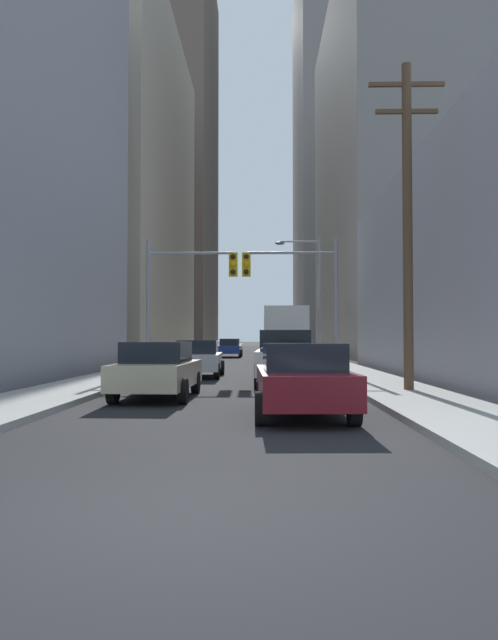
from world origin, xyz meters
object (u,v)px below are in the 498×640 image
object	(u,v)px
sedan_maroon	(302,379)
traffic_signal_near_left	(187,283)
traffic_signal_near_right	(295,283)
sedan_silver	(198,358)
sedan_blue	(230,348)
sedan_beige	(158,370)
city_bus	(286,333)
pickup_truck_white	(286,357)

from	to	relation	value
sedan_maroon	traffic_signal_near_left	world-z (taller)	traffic_signal_near_left
sedan_maroon	traffic_signal_near_right	xyz separation A→B (m)	(0.63, 13.38, 3.29)
sedan_maroon	sedan_silver	world-z (taller)	same
traffic_signal_near_right	traffic_signal_near_left	bearing A→B (deg)	-180.00
sedan_maroon	sedan_blue	distance (m)	35.48
traffic_signal_near_left	sedan_beige	bearing A→B (deg)	-87.04
traffic_signal_near_left	traffic_signal_near_right	xyz separation A→B (m)	(4.79, 0.00, 0.01)
traffic_signal_near_left	sedan_silver	bearing A→B (deg)	-68.40
sedan_beige	sedan_silver	world-z (taller)	same
sedan_blue	traffic_signal_near_right	bearing A→B (deg)	-79.48
sedan_silver	traffic_signal_near_right	size ratio (longest dim) A/B	0.71
sedan_silver	sedan_beige	bearing A→B (deg)	-91.28
traffic_signal_near_left	traffic_signal_near_right	size ratio (longest dim) A/B	1.00
city_bus	sedan_silver	distance (m)	14.43
pickup_truck_white	sedan_beige	distance (m)	5.99
pickup_truck_white	traffic_signal_near_right	world-z (taller)	traffic_signal_near_right
pickup_truck_white	sedan_maroon	bearing A→B (deg)	-90.07
city_bus	sedan_beige	bearing A→B (deg)	-101.29
city_bus	pickup_truck_white	world-z (taller)	city_bus
city_bus	sedan_beige	distance (m)	22.46
sedan_maroon	sedan_beige	world-z (taller)	same
city_bus	traffic_signal_near_right	xyz separation A→B (m)	(-0.12, -11.99, 2.14)
sedan_blue	pickup_truck_white	bearing A→B (deg)	-82.76
sedan_beige	traffic_signal_near_right	bearing A→B (deg)	66.90
sedan_silver	sedan_blue	world-z (taller)	same
pickup_truck_white	sedan_beige	xyz separation A→B (m)	(-3.65, -4.75, -0.16)
sedan_blue	sedan_beige	bearing A→B (deg)	-90.35
traffic_signal_near_left	traffic_signal_near_right	bearing A→B (deg)	0.00
sedan_maroon	sedan_beige	bearing A→B (deg)	137.19
traffic_signal_near_right	sedan_blue	bearing A→B (deg)	100.52
city_bus	pickup_truck_white	xyz separation A→B (m)	(-0.74, -17.25, -1.00)
city_bus	sedan_blue	distance (m)	10.85
sedan_maroon	city_bus	bearing A→B (deg)	88.31
sedan_silver	traffic_signal_near_left	xyz separation A→B (m)	(-0.70, 1.77, 3.28)
traffic_signal_near_left	city_bus	bearing A→B (deg)	67.73
sedan_maroon	sedan_blue	bearing A→B (deg)	95.57
sedan_blue	traffic_signal_near_right	size ratio (longest dim) A/B	0.70
sedan_beige	pickup_truck_white	bearing A→B (deg)	52.42
pickup_truck_white	traffic_signal_near_left	bearing A→B (deg)	128.42
sedan_beige	sedan_silver	bearing A→B (deg)	88.72
city_bus	sedan_blue	xyz separation A→B (m)	(-4.20, 9.94, -1.16)
city_bus	pickup_truck_white	bearing A→B (deg)	-92.45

